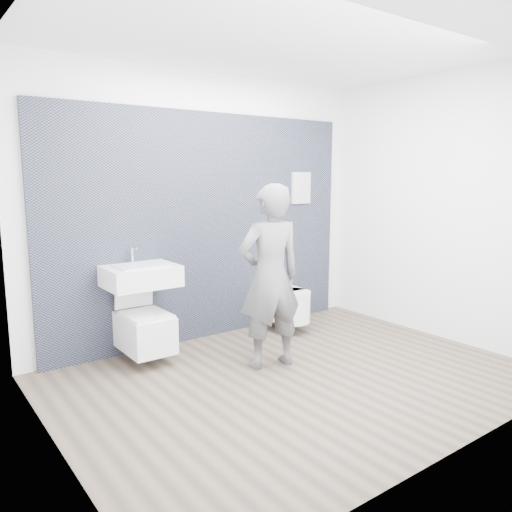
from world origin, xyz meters
TOP-DOWN VIEW (x-y plane):
  - ground at (0.00, 0.00)m, footprint 4.00×4.00m
  - room_shell at (0.00, 0.00)m, footprint 4.00×4.00m
  - tile_wall at (0.00, 1.47)m, footprint 3.60×0.06m
  - washbasin at (-0.90, 1.19)m, footprint 0.65×0.49m
  - toilet_square at (-0.90, 1.15)m, footprint 0.40×0.59m
  - toilet_rounded at (0.79, 1.11)m, footprint 0.39×0.66m
  - info_placard at (1.28, 1.43)m, footprint 0.28×0.03m
  - visitor at (-0.01, 0.37)m, footprint 0.68×0.51m

SIDE VIEW (x-z plane):
  - ground at x=0.00m, z-range 0.00..0.00m
  - tile_wall at x=0.00m, z-range -1.20..1.20m
  - info_placard at x=1.28m, z-range -0.19..0.19m
  - toilet_rounded at x=0.79m, z-range 0.12..0.48m
  - toilet_square at x=-0.90m, z-range -0.08..0.71m
  - washbasin at x=-0.90m, z-range 0.58..1.07m
  - visitor at x=-0.01m, z-range 0.00..1.68m
  - room_shell at x=0.00m, z-range -0.26..3.74m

